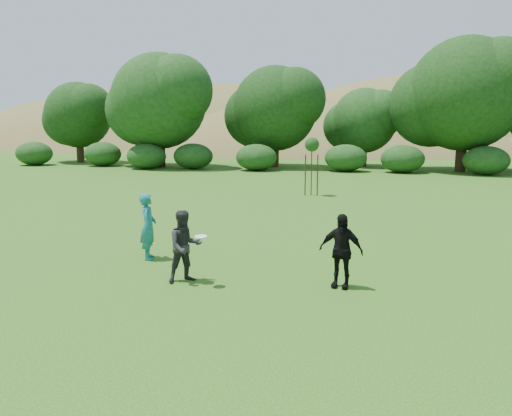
{
  "coord_description": "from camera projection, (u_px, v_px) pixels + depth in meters",
  "views": [
    {
      "loc": [
        2.97,
        -10.9,
        3.53
      ],
      "look_at": [
        0.0,
        3.0,
        1.1
      ],
      "focal_mm": 35.0,
      "sensor_mm": 36.0,
      "label": 1
    }
  ],
  "objects": [
    {
      "name": "player_black",
      "position": [
        341.0,
        251.0,
        10.73
      ],
      "size": [
        1.02,
        0.59,
        1.63
      ],
      "primitive_type": "imported",
      "rotation": [
        0.0,
        0.0,
        -0.21
      ],
      "color": "black",
      "rests_on": "ground"
    },
    {
      "name": "player_teal",
      "position": [
        148.0,
        226.0,
        12.98
      ],
      "size": [
        0.59,
        0.73,
        1.74
      ],
      "primitive_type": "imported",
      "rotation": [
        0.0,
        0.0,
        1.88
      ],
      "color": "#1A7075",
      "rests_on": "ground"
    },
    {
      "name": "tree_row",
      "position": [
        368.0,
        105.0,
        37.87
      ],
      "size": [
        53.92,
        10.38,
        9.62
      ],
      "color": "#3A2616",
      "rests_on": "ground"
    },
    {
      "name": "sapling",
      "position": [
        312.0,
        146.0,
        24.18
      ],
      "size": [
        0.7,
        0.7,
        2.85
      ],
      "color": "#3B2617",
      "rests_on": "ground"
    },
    {
      "name": "hillside",
      "position": [
        338.0,
        221.0,
        79.83
      ],
      "size": [
        150.0,
        72.0,
        52.0
      ],
      "color": "olive",
      "rests_on": "ground"
    },
    {
      "name": "ground",
      "position": [
        229.0,
        275.0,
        11.71
      ],
      "size": [
        120.0,
        120.0,
        0.0
      ],
      "primitive_type": "plane",
      "color": "#19470C",
      "rests_on": "ground"
    },
    {
      "name": "player_grey",
      "position": [
        185.0,
        246.0,
        11.11
      ],
      "size": [
        1.0,
        0.97,
        1.63
      ],
      "primitive_type": "imported",
      "rotation": [
        0.0,
        0.0,
        0.64
      ],
      "color": "#262628",
      "rests_on": "ground"
    },
    {
      "name": "frisbee",
      "position": [
        201.0,
        237.0,
        10.75
      ],
      "size": [
        0.27,
        0.27,
        0.05
      ],
      "color": "white",
      "rests_on": "ground"
    }
  ]
}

